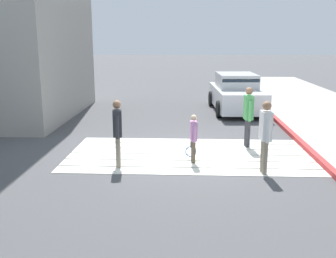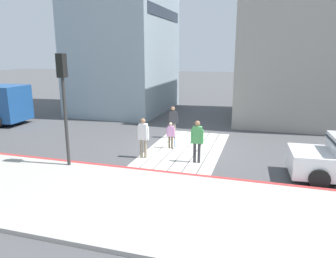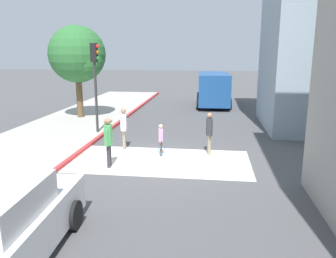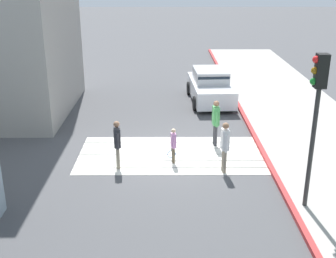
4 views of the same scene
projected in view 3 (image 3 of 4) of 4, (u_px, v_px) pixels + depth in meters
name	position (u px, v px, depth m)	size (l,w,h in m)	color
ground_plane	(161.00, 161.00, 12.32)	(120.00, 120.00, 0.00)	#4C4C4F
crosswalk_stripes	(161.00, 161.00, 12.32)	(6.40, 3.25, 0.01)	silver
sidewalk_west	(16.00, 154.00, 13.01)	(4.80, 40.00, 0.12)	#ADA8A0
curb_painted	(75.00, 156.00, 12.72)	(0.16, 40.00, 0.13)	#BC3333
van_down_street	(213.00, 88.00, 24.48)	(2.51, 5.28, 2.35)	#1E4C8C
traffic_light_corner	(95.00, 70.00, 15.65)	(0.39, 0.28, 4.24)	#2D2D2D
street_tree	(79.00, 56.00, 19.18)	(3.20, 3.20, 5.32)	brown
pedestrian_adult_lead	(209.00, 130.00, 12.95)	(0.26, 0.47, 1.63)	gray
pedestrian_adult_trailing	(108.00, 139.00, 11.48)	(0.25, 0.50, 1.71)	#333338
pedestrian_adult_side	(124.00, 125.00, 13.66)	(0.25, 0.49, 1.68)	gray
pedestrian_child_with_racket	(161.00, 138.00, 12.83)	(0.30, 0.39, 1.22)	brown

